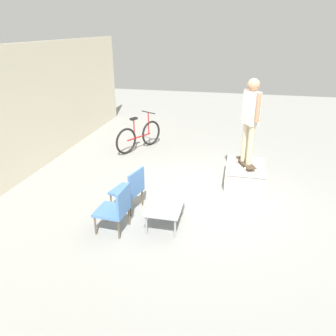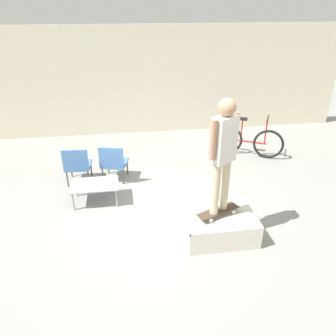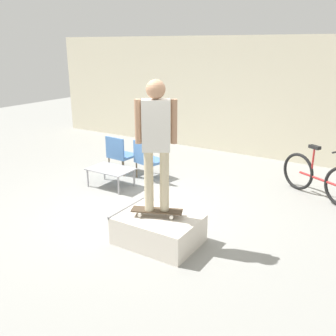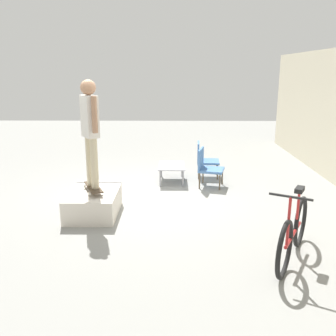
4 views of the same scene
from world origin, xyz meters
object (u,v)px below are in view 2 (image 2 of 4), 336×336
patio_chair_left (77,164)px  bicycle (248,141)px  skateboard_on_ramp (218,211)px  person_skater (224,148)px  skate_ramp_box (218,225)px  coffee_table (95,186)px  patio_chair_right (113,162)px

patio_chair_left → bicycle: bicycle is taller
skateboard_on_ramp → patio_chair_left: (-2.44, 2.17, -0.04)m
patio_chair_left → person_skater: bearing=142.2°
skateboard_on_ramp → patio_chair_left: size_ratio=0.90×
skate_ramp_box → coffee_table: skate_ramp_box is taller
patio_chair_left → patio_chair_right: bearing=-176.0°
patio_chair_left → bicycle: bearing=-164.4°
coffee_table → bicycle: size_ratio=0.58×
skate_ramp_box → skateboard_on_ramp: 0.29m
skate_ramp_box → patio_chair_right: bearing=128.2°
coffee_table → patio_chair_left: patio_chair_left is taller
person_skater → patio_chair_right: 2.98m
person_skater → bicycle: bearing=29.4°
coffee_table → bicycle: bearing=23.9°
patio_chair_right → bicycle: bearing=-151.4°
person_skater → patio_chair_right: bearing=96.0°
patio_chair_right → bicycle: size_ratio=0.54×
skateboard_on_ramp → person_skater: bearing=-176.4°
skateboard_on_ramp → bicycle: bearing=38.3°
skate_ramp_box → person_skater: bearing=169.5°
skate_ramp_box → skateboard_on_ramp: bearing=169.5°
person_skater → patio_chair_left: bearing=106.6°
patio_chair_left → bicycle: size_ratio=0.54×
skateboard_on_ramp → patio_chair_left: bearing=115.5°
skate_ramp_box → skateboard_on_ramp: size_ratio=1.57×
patio_chair_left → patio_chair_right: size_ratio=1.00×
coffee_table → patio_chair_right: 0.87m
skate_ramp_box → patio_chair_left: bearing=138.7°
person_skater → coffee_table: (-2.05, 1.38, -1.27)m
patio_chair_left → bicycle: (4.10, 0.86, -0.07)m
person_skater → bicycle: (1.66, 3.02, -1.22)m
person_skater → patio_chair_right: (-1.69, 2.17, -1.15)m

